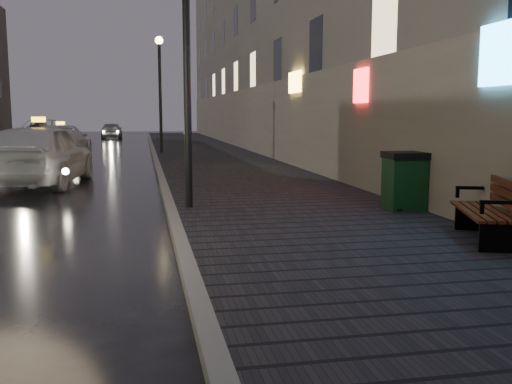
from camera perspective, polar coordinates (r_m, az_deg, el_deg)
The scene contains 12 objects.
ground at distance 5.39m, azimuth -21.74°, elevation -13.87°, with size 120.00×120.00×0.00m, color black.
sidewalk at distance 26.16m, azimuth -4.85°, elevation 3.71°, with size 4.60×58.00×0.15m, color black.
curb at distance 26.00m, azimuth -10.12°, elevation 3.60°, with size 0.20×58.00×0.15m, color slate.
building_near at distance 30.88m, azimuth 0.30°, elevation 16.32°, with size 1.80×50.00×13.00m, color #605B54.
lamp_near at distance 11.07m, azimuth -6.98°, elevation 15.80°, with size 0.36×0.36×5.28m.
lamp_far at distance 26.99m, azimuth -9.59°, elevation 11.01°, with size 0.36×0.36×5.28m.
bench at distance 8.73m, azimuth 22.33°, elevation -1.62°, with size 1.14×1.85×0.90m.
trash_bin at distance 11.05m, azimuth 14.61°, elevation 1.13°, with size 0.75×0.75×1.09m.
taxi_near at distance 16.57m, azimuth -20.76°, elevation 3.58°, with size 2.03×5.05×1.72m, color silver.
taxi_mid at distance 25.81m, azimuth -18.90°, elevation 4.74°, with size 2.07×5.08×1.47m, color silver.
taxi_far at distance 38.94m, azimuth -20.69°, elevation 5.65°, with size 2.64×5.74×1.59m, color white.
car_far at distance 45.69m, azimuth -14.23°, elevation 5.97°, with size 1.52×3.77×1.29m, color #A1A2A9.
Camera 1 is at (1.00, -4.93, 1.94)m, focal length 40.00 mm.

